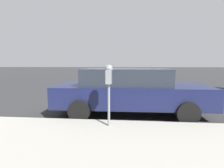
% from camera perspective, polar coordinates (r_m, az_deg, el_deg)
% --- Properties ---
extents(ground_plane, '(220.00, 220.00, 0.00)m').
position_cam_1_polar(ground_plane, '(7.09, 0.41, -7.12)').
color(ground_plane, '#2B2B2D').
extents(parking_meter, '(0.21, 0.19, 1.53)m').
position_cam_1_polar(parking_meter, '(4.26, -1.05, 1.48)').
color(parking_meter, gray).
rests_on(parking_meter, sidewalk).
extents(car_navy, '(2.18, 4.95, 1.51)m').
position_cam_1_polar(car_navy, '(5.84, 5.83, -2.06)').
color(car_navy, '#14193D').
rests_on(car_navy, ground_plane).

